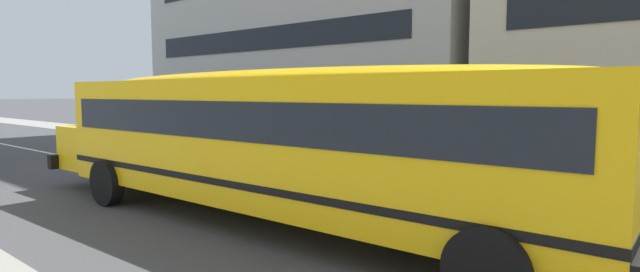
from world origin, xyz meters
TOP-DOWN VIEW (x-y plane):
  - ground_plane at (0.00, 0.00)m, footprint 400.00×400.00m
  - sidewalk_far at (0.00, 7.04)m, footprint 120.00×3.00m
  - lane_centreline at (0.00, 0.00)m, footprint 110.00×0.16m
  - school_bus at (-3.91, -1.58)m, footprint 13.20×3.13m
  - parked_car_white_past_driveway at (-22.42, 4.54)m, footprint 3.96×2.00m
  - parked_car_maroon_under_tree at (-16.32, 4.38)m, footprint 3.90×1.88m

SIDE VIEW (x-z plane):
  - ground_plane at x=0.00m, z-range 0.00..0.00m
  - lane_centreline at x=0.00m, z-range 0.00..0.01m
  - sidewalk_far at x=0.00m, z-range 0.00..0.01m
  - parked_car_white_past_driveway at x=-22.42m, z-range 0.02..1.66m
  - parked_car_maroon_under_tree at x=-16.32m, z-range 0.02..1.66m
  - school_bus at x=-3.91m, z-range 0.28..3.22m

